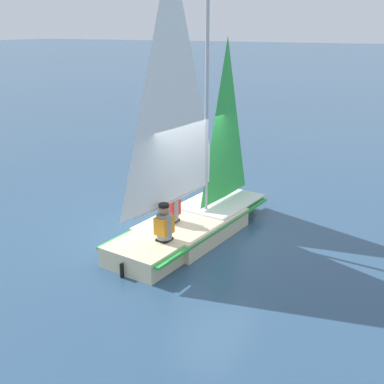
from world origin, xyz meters
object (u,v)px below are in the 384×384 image
sailor_crew (164,230)px  sailor_helm (171,212)px  sailboat_main (191,198)px  buoy_marker (167,132)px

sailor_crew → sailor_helm: bearing=28.1°
sailboat_main → sailor_helm: sailboat_main is taller
sailboat_main → buoy_marker: size_ratio=4.44×
sailor_helm → sailor_crew: sailor_crew is taller
sailor_helm → buoy_marker: (8.70, 5.34, -0.43)m
sailor_crew → buoy_marker: bearing=36.8°
sailor_helm → sailor_crew: 0.96m
sailboat_main → sailor_crew: size_ratio=5.09×
sailboat_main → sailor_helm: size_ratio=5.10×
sailor_crew → sailboat_main: bearing=9.5°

